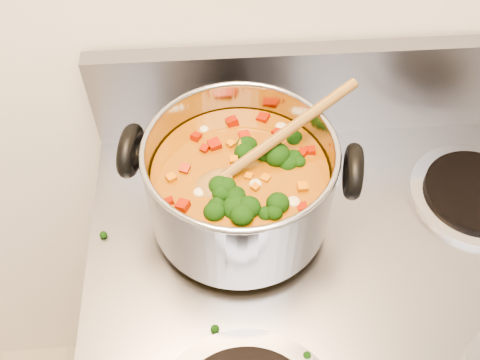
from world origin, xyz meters
name	(u,v)px	position (x,y,z in m)	size (l,w,h in m)	color
stockpot	(240,184)	(-0.25, 1.29, 1.00)	(0.31, 0.25, 0.15)	#A2A1A9
wooden_spoon	(248,159)	(-0.23, 1.30, 1.04)	(0.24, 0.15, 0.09)	olive
cooktop_crumbs	(134,233)	(-0.40, 1.28, 0.92)	(0.18, 0.38, 0.01)	black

